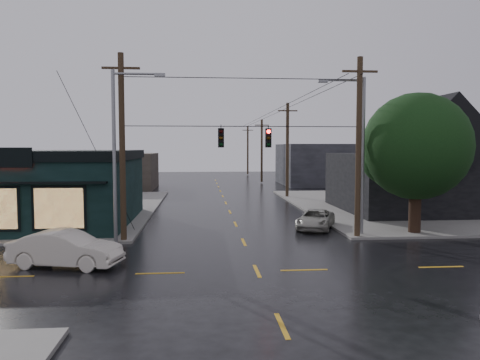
{
  "coord_description": "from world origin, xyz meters",
  "views": [
    {
      "loc": [
        -2.32,
        -19.03,
        5.15
      ],
      "look_at": [
        -0.36,
        4.11,
        3.53
      ],
      "focal_mm": 35.0,
      "sensor_mm": 36.0,
      "label": 1
    }
  ],
  "objects": [
    {
      "name": "ground_plane",
      "position": [
        0.0,
        0.0,
        0.0
      ],
      "size": [
        160.0,
        160.0,
        0.0
      ],
      "primitive_type": "plane",
      "color": "black"
    },
    {
      "name": "sidewalk_ne",
      "position": [
        20.0,
        20.0,
        0.07
      ],
      "size": [
        28.0,
        28.0,
        0.15
      ],
      "primitive_type": "cube",
      "color": "slate",
      "rests_on": "ground"
    },
    {
      "name": "pizza_shop",
      "position": [
        -15.0,
        12.94,
        2.56
      ],
      "size": [
        16.3,
        12.34,
        4.9
      ],
      "color": "black",
      "rests_on": "ground"
    },
    {
      "name": "ne_building",
      "position": [
        15.0,
        17.0,
        4.47
      ],
      "size": [
        12.6,
        11.6,
        8.75
      ],
      "color": "black",
      "rests_on": "ground"
    },
    {
      "name": "corner_tree",
      "position": [
        10.27,
        7.35,
        5.19
      ],
      "size": [
        6.25,
        6.25,
        8.19
      ],
      "color": "black",
      "rests_on": "ground"
    },
    {
      "name": "utility_pole_nw",
      "position": [
        -6.5,
        6.5,
        0.0
      ],
      "size": [
        2.0,
        0.32,
        10.15
      ],
      "primitive_type": null,
      "color": "#322316",
      "rests_on": "ground"
    },
    {
      "name": "utility_pole_ne",
      "position": [
        6.5,
        6.5,
        0.0
      ],
      "size": [
        2.0,
        0.32,
        10.15
      ],
      "primitive_type": null,
      "color": "#322316",
      "rests_on": "ground"
    },
    {
      "name": "utility_pole_far_a",
      "position": [
        6.5,
        28.0,
        0.0
      ],
      "size": [
        2.0,
        0.32,
        9.65
      ],
      "primitive_type": null,
      "color": "#322316",
      "rests_on": "ground"
    },
    {
      "name": "utility_pole_far_b",
      "position": [
        6.5,
        48.0,
        0.0
      ],
      "size": [
        2.0,
        0.32,
        9.15
      ],
      "primitive_type": null,
      "color": "#322316",
      "rests_on": "ground"
    },
    {
      "name": "utility_pole_far_c",
      "position": [
        6.5,
        68.0,
        0.0
      ],
      "size": [
        2.0,
        0.32,
        9.15
      ],
      "primitive_type": null,
      "color": "#322316",
      "rests_on": "ground"
    },
    {
      "name": "span_signal_assembly",
      "position": [
        0.1,
        6.5,
        5.7
      ],
      "size": [
        13.0,
        0.48,
        1.23
      ],
      "color": "black",
      "rests_on": "ground"
    },
    {
      "name": "streetlight_nw",
      "position": [
        -6.8,
        5.8,
        0.0
      ],
      "size": [
        5.4,
        0.3,
        9.15
      ],
      "primitive_type": null,
      "color": "gray",
      "rests_on": "ground"
    },
    {
      "name": "streetlight_ne",
      "position": [
        7.0,
        7.2,
        0.0
      ],
      "size": [
        5.4,
        0.3,
        9.15
      ],
      "primitive_type": null,
      "color": "gray",
      "rests_on": "ground"
    },
    {
      "name": "bg_building_west",
      "position": [
        -14.0,
        40.0,
        2.2
      ],
      "size": [
        12.0,
        10.0,
        4.4
      ],
      "primitive_type": "cube",
      "color": "#322B24",
      "rests_on": "ground"
    },
    {
      "name": "bg_building_east",
      "position": [
        16.0,
        45.0,
        2.8
      ],
      "size": [
        14.0,
        12.0,
        5.6
      ],
      "primitive_type": "cube",
      "color": "black",
      "rests_on": "ground"
    },
    {
      "name": "sedan_cream",
      "position": [
        -8.14,
        1.4,
        0.79
      ],
      "size": [
        5.03,
        2.76,
        1.57
      ],
      "primitive_type": "imported",
      "rotation": [
        0.0,
        0.0,
        1.33
      ],
      "color": "beige",
      "rests_on": "ground"
    },
    {
      "name": "suv_silver",
      "position": [
        4.92,
        9.79,
        0.6
      ],
      "size": [
        3.54,
        4.77,
        1.2
      ],
      "primitive_type": "imported",
      "rotation": [
        0.0,
        0.0,
        -0.4
      ],
      "color": "gray",
      "rests_on": "ground"
    }
  ]
}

